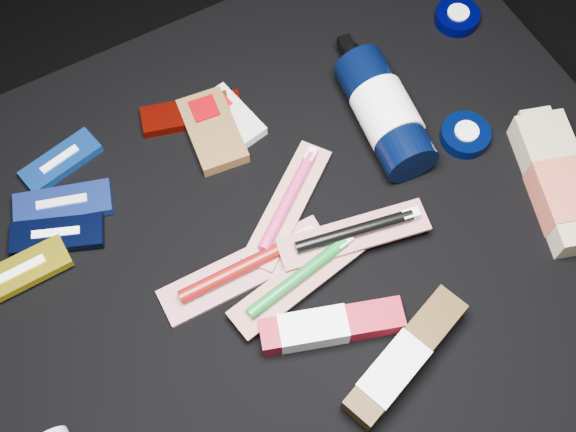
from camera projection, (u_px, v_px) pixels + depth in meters
ground at (283, 323)px, 1.31m from camera, size 3.00×3.00×0.00m
cloth_table at (283, 286)px, 1.13m from camera, size 0.98×0.78×0.40m
luna_bar_0 at (61, 161)px, 0.99m from camera, size 0.12×0.06×0.01m
luna_bar_1 at (63, 204)px, 0.95m from camera, size 0.14×0.08×0.02m
luna_bar_2 at (57, 235)px, 0.93m from camera, size 0.13×0.09×0.02m
luna_bar_3 at (23, 271)px, 0.91m from camera, size 0.12×0.05×0.02m
clif_bar_0 at (211, 128)px, 1.01m from camera, size 0.08×0.13×0.02m
clif_bar_1 at (228, 116)px, 1.02m from camera, size 0.07×0.11×0.02m
power_bar at (198, 113)px, 1.02m from camera, size 0.15×0.08×0.02m
lotion_bottle at (385, 113)px, 0.98m from camera, size 0.10×0.24×0.08m
cream_tin_upper at (457, 17)px, 1.09m from camera, size 0.07×0.07×0.02m
cream_tin_lower at (465, 135)px, 1.00m from camera, size 0.07×0.07×0.02m
bodywash_bottle at (560, 184)px, 0.95m from camera, size 0.13×0.22×0.04m
toothbrush_pack_0 at (247, 267)px, 0.92m from camera, size 0.23×0.06×0.03m
toothbrush_pack_1 at (289, 201)px, 0.95m from camera, size 0.18×0.15×0.02m
toothbrush_pack_2 at (300, 277)px, 0.90m from camera, size 0.20×0.08×0.02m
toothbrush_pack_3 at (356, 232)px, 0.92m from camera, size 0.20×0.08×0.02m
toothpaste_carton_red at (325, 327)px, 0.88m from camera, size 0.18×0.09×0.03m
toothpaste_carton_green at (401, 362)px, 0.85m from camera, size 0.19×0.10×0.04m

